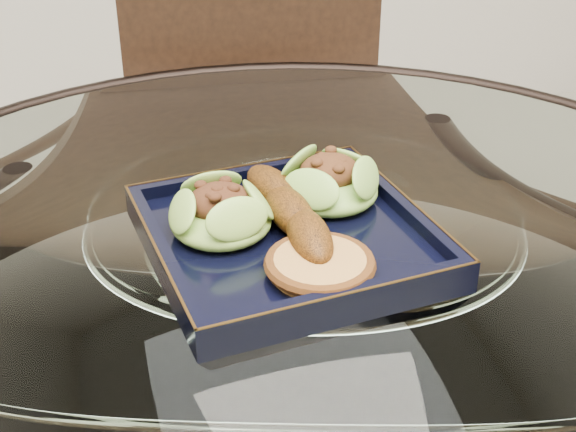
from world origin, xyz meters
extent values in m
cylinder|color=white|center=(0.00, 0.00, 0.76)|extent=(1.10, 1.10, 0.01)
torus|color=black|center=(0.00, 0.00, 0.76)|extent=(1.13, 1.13, 0.02)
cylinder|color=black|center=(0.28, 0.28, 0.38)|extent=(0.04, 0.04, 0.75)
cylinder|color=black|center=(-0.28, 0.28, 0.38)|extent=(0.04, 0.04, 0.75)
cube|color=black|center=(0.07, 0.40, 0.50)|extent=(0.50, 0.50, 0.04)
cube|color=black|center=(0.09, 0.60, 0.79)|extent=(0.43, 0.08, 0.49)
cylinder|color=black|center=(-0.10, 0.62, 0.24)|extent=(0.03, 0.03, 0.48)
cylinder|color=black|center=(0.28, 0.57, 0.24)|extent=(0.03, 0.03, 0.48)
cube|color=black|center=(-0.02, 0.00, 0.77)|extent=(0.30, 0.30, 0.02)
ellipsoid|color=#5B932A|center=(-0.08, 0.02, 0.80)|extent=(0.13, 0.13, 0.04)
ellipsoid|color=#5A9E2D|center=(0.05, 0.06, 0.80)|extent=(0.13, 0.13, 0.04)
ellipsoid|color=#67350A|center=(-0.01, 0.02, 0.80)|extent=(0.05, 0.19, 0.04)
cylinder|color=#C68F42|center=(-0.01, -0.07, 0.79)|extent=(0.10, 0.10, 0.02)
camera|label=1|loc=(-0.20, -0.66, 1.20)|focal=50.00mm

